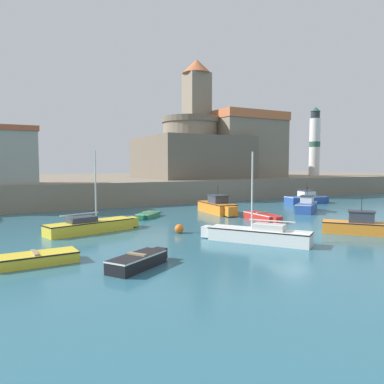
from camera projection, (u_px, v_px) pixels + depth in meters
The scene contains 17 objects.
ground_plane at pixel (291, 233), 24.97m from camera, with size 200.00×200.00×0.00m, color #2D667A.
quay_seawall at pixel (115, 185), 59.52m from camera, with size 120.00×40.00×2.65m, color gray.
dinghy_black_0 at pixel (139, 261), 16.67m from camera, with size 3.46×2.65×0.68m.
motorboat_orange_1 at pixel (218, 206), 35.17m from camera, with size 2.26×5.75×2.63m.
motorboat_orange_2 at pixel (360, 226), 24.71m from camera, with size 4.07×4.58×2.45m.
sailboat_white_3 at pixel (258, 234), 22.07m from camera, with size 4.67×6.08×5.35m.
dinghy_red_4 at pixel (262, 216), 30.80m from camera, with size 1.38×4.36×0.65m.
dinghy_green_5 at pixel (148, 215), 32.49m from camera, with size 3.01×3.06×0.49m.
motorboat_blue_6 at pixel (306, 199), 44.07m from camera, with size 5.51×2.55×2.46m.
motorboat_blue_7 at pixel (307, 206), 36.21m from camera, with size 4.75×3.88×2.49m.
sailboat_yellow_8 at pixel (92, 225), 25.34m from camera, with size 6.79×3.03×5.54m.
dinghy_yellow_9 at pixel (32, 259), 17.13m from camera, with size 4.42×1.62×0.60m.
mooring_buoy at pixel (179, 229), 25.03m from camera, with size 0.61×0.61×0.61m, color orange.
church at pixel (223, 144), 59.42m from camera, with size 14.34×17.86×16.95m.
fortress at pixel (191, 154), 53.69m from camera, with size 13.59×13.59×8.61m.
lighthouse at pixel (315, 142), 64.48m from camera, with size 1.86×1.86×11.78m.
harbor_shed_mid_row at pixel (7, 155), 36.79m from camera, with size 5.53×5.46×5.63m.
Camera 1 is at (-17.58, -18.56, 4.62)m, focal length 35.00 mm.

